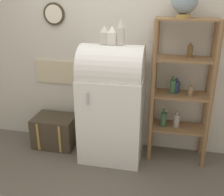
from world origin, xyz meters
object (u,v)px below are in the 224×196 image
object	(u,v)px
suitcase_trunk	(55,131)
vase_left	(105,35)
globe	(185,1)
vase_right	(121,33)
refrigerator	(112,102)
vase_center	(112,36)

from	to	relation	value
suitcase_trunk	vase_left	distance (m)	1.52
globe	vase_right	xyz separation A→B (m)	(-0.66, -0.11, -0.33)
globe	refrigerator	bearing A→B (deg)	-172.20
refrigerator	suitcase_trunk	xyz separation A→B (m)	(-0.82, 0.07, -0.53)
vase_center	vase_right	distance (m)	0.11
globe	vase_center	world-z (taller)	globe
vase_left	vase_right	distance (m)	0.19
suitcase_trunk	globe	bearing A→B (deg)	1.18
refrigerator	globe	size ratio (longest dim) A/B	4.51
vase_left	vase_right	bearing A→B (deg)	-5.31
vase_center	globe	bearing A→B (deg)	8.43
refrigerator	vase_left	size ratio (longest dim) A/B	7.16
suitcase_trunk	vase_center	size ratio (longest dim) A/B	2.69
refrigerator	globe	xyz separation A→B (m)	(0.75, 0.10, 1.17)
refrigerator	suitcase_trunk	bearing A→B (deg)	175.08
refrigerator	vase_left	xyz separation A→B (m)	(-0.09, 0.01, 0.80)
suitcase_trunk	vase_left	size ratio (longest dim) A/B	2.75
suitcase_trunk	vase_left	xyz separation A→B (m)	(0.73, -0.06, 1.33)
refrigerator	vase_center	size ratio (longest dim) A/B	7.00
vase_left	vase_center	xyz separation A→B (m)	(0.09, -0.02, 0.00)
globe	vase_left	xyz separation A→B (m)	(-0.85, -0.09, -0.37)
refrigerator	suitcase_trunk	distance (m)	0.98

